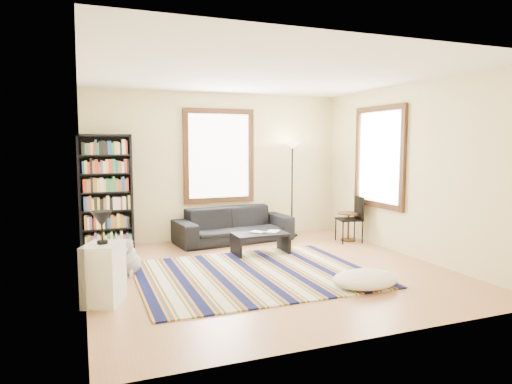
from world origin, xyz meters
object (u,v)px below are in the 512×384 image
object	(u,v)px
floor_cushion	(365,279)
side_table	(348,227)
white_cabinet	(104,274)
floor_lamp	(292,190)
sofa	(234,225)
bookshelf	(106,192)
coffee_table	(260,244)
dog	(128,256)
folding_chair	(349,219)

from	to	relation	value
floor_cushion	side_table	bearing A→B (deg)	61.73
white_cabinet	floor_lamp	bearing A→B (deg)	58.51
sofa	bookshelf	bearing A→B (deg)	166.78
white_cabinet	coffee_table	bearing A→B (deg)	53.04
sofa	floor_lamp	distance (m)	1.40
sofa	white_cabinet	xyz separation A→B (m)	(-2.45, -2.63, 0.03)
white_cabinet	dog	world-z (taller)	white_cabinet
coffee_table	sofa	bearing A→B (deg)	95.26
side_table	folding_chair	distance (m)	0.19
bookshelf	white_cabinet	bearing A→B (deg)	-93.89
floor_lamp	folding_chair	world-z (taller)	floor_lamp
folding_chair	white_cabinet	bearing A→B (deg)	-148.03
white_cabinet	dog	bearing A→B (deg)	93.13
folding_chair	side_table	bearing A→B (deg)	72.37
sofa	bookshelf	distance (m)	2.37
bookshelf	floor_cushion	distance (m)	4.67
dog	coffee_table	bearing A→B (deg)	26.44
sofa	dog	distance (m)	2.57
sofa	dog	size ratio (longest dim) A/B	4.03
floor_lamp	side_table	xyz separation A→B (m)	(0.79, -0.82, -0.66)
sofa	side_table	size ratio (longest dim) A/B	4.05
sofa	coffee_table	xyz separation A→B (m)	(0.10, -1.10, -0.14)
bookshelf	floor_cushion	world-z (taller)	bookshelf
folding_chair	dog	xyz separation A→B (m)	(-4.07, -0.71, -0.16)
sofa	dog	xyz separation A→B (m)	(-2.07, -1.53, -0.05)
coffee_table	folding_chair	bearing A→B (deg)	8.52
white_cabinet	sofa	bearing A→B (deg)	69.16
coffee_table	floor_lamp	xyz separation A→B (m)	(1.15, 1.20, 0.75)
white_cabinet	dog	xyz separation A→B (m)	(0.38, 1.10, -0.08)
folding_chair	floor_cushion	bearing A→B (deg)	-108.48
sofa	bookshelf	xyz separation A→B (m)	(-2.25, 0.27, 0.68)
bookshelf	floor_lamp	bearing A→B (deg)	-2.77
side_table	bookshelf	bearing A→B (deg)	167.03
floor_cushion	side_table	size ratio (longest dim) A/B	1.63
sofa	white_cabinet	size ratio (longest dim) A/B	3.13
floor_cushion	white_cabinet	distance (m)	3.21
floor_cushion	bookshelf	bearing A→B (deg)	130.09
bookshelf	side_table	xyz separation A→B (m)	(4.30, -0.99, -0.73)
sofa	floor_cushion	world-z (taller)	sofa
side_table	coffee_table	bearing A→B (deg)	-168.94
floor_lamp	coffee_table	bearing A→B (deg)	-133.85
bookshelf	folding_chair	xyz separation A→B (m)	(4.25, -1.09, -0.57)
coffee_table	floor_cushion	world-z (taller)	coffee_table
bookshelf	dog	xyz separation A→B (m)	(0.18, -1.80, -0.73)
bookshelf	coffee_table	distance (m)	2.85
coffee_table	dog	size ratio (longest dim) A/B	1.66
bookshelf	coffee_table	size ratio (longest dim) A/B	2.22
coffee_table	folding_chair	size ratio (longest dim) A/B	1.05
side_table	folding_chair	world-z (taller)	folding_chair
bookshelf	white_cabinet	size ratio (longest dim) A/B	2.86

